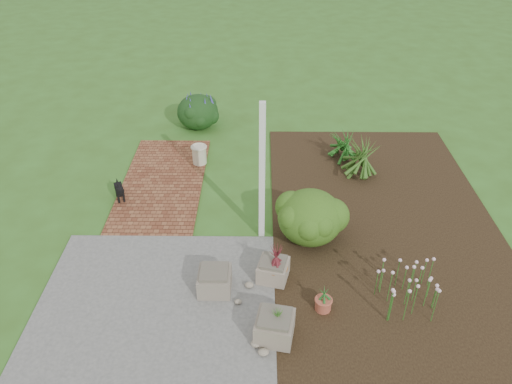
{
  "coord_description": "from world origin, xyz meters",
  "views": [
    {
      "loc": [
        0.28,
        -6.72,
        5.49
      ],
      "look_at": [
        0.2,
        0.4,
        0.7
      ],
      "focal_mm": 35.0,
      "sensor_mm": 36.0,
      "label": 1
    }
  ],
  "objects_px": {
    "cream_ceramic_urn": "(199,155)",
    "evergreen_shrub": "(310,216)",
    "black_dog": "(119,190)",
    "stone_trough_near": "(275,327)"
  },
  "relations": [
    {
      "from": "stone_trough_near",
      "to": "black_dog",
      "type": "relative_size",
      "value": 1.12
    },
    {
      "from": "black_dog",
      "to": "evergreen_shrub",
      "type": "relative_size",
      "value": 0.41
    },
    {
      "from": "stone_trough_near",
      "to": "black_dog",
      "type": "xyz_separation_m",
      "value": [
        -2.87,
        3.22,
        0.07
      ]
    },
    {
      "from": "cream_ceramic_urn",
      "to": "evergreen_shrub",
      "type": "xyz_separation_m",
      "value": [
        2.14,
        -2.5,
        0.26
      ]
    },
    {
      "from": "stone_trough_near",
      "to": "cream_ceramic_urn",
      "type": "xyz_separation_m",
      "value": [
        -1.51,
        4.64,
        0.03
      ]
    },
    {
      "from": "black_dog",
      "to": "evergreen_shrub",
      "type": "bearing_deg",
      "value": -40.26
    },
    {
      "from": "black_dog",
      "to": "cream_ceramic_urn",
      "type": "bearing_deg",
      "value": 23.07
    },
    {
      "from": "evergreen_shrub",
      "to": "black_dog",
      "type": "bearing_deg",
      "value": 162.8
    },
    {
      "from": "black_dog",
      "to": "cream_ceramic_urn",
      "type": "xyz_separation_m",
      "value": [
        1.36,
        1.41,
        -0.04
      ]
    },
    {
      "from": "stone_trough_near",
      "to": "black_dog",
      "type": "distance_m",
      "value": 4.31
    }
  ]
}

